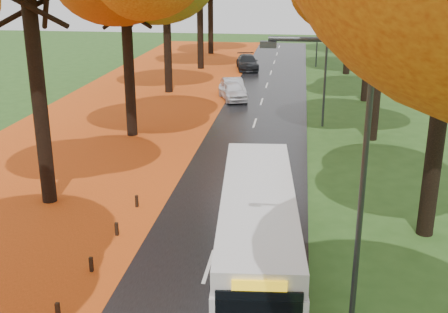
% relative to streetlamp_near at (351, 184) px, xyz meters
% --- Properties ---
extents(road, '(6.50, 90.00, 0.04)m').
position_rel_streetlamp_near_xyz_m(road, '(-3.95, 17.00, -4.69)').
color(road, black).
rests_on(road, ground).
extents(centre_line, '(0.12, 90.00, 0.01)m').
position_rel_streetlamp_near_xyz_m(centre_line, '(-3.95, 17.00, -4.67)').
color(centre_line, silver).
rests_on(centre_line, road).
extents(leaf_verge, '(12.00, 90.00, 0.02)m').
position_rel_streetlamp_near_xyz_m(leaf_verge, '(-12.95, 17.00, -4.70)').
color(leaf_verge, '#9B360E').
rests_on(leaf_verge, ground).
extents(leaf_drift, '(0.90, 90.00, 0.01)m').
position_rel_streetlamp_near_xyz_m(leaf_drift, '(-7.00, 17.00, -4.67)').
color(leaf_drift, '#DD5516').
rests_on(leaf_drift, road).
extents(streetlamp_near, '(2.45, 0.18, 8.00)m').
position_rel_streetlamp_near_xyz_m(streetlamp_near, '(0.00, 0.00, 0.00)').
color(streetlamp_near, '#333538').
rests_on(streetlamp_near, ground).
extents(streetlamp_mid, '(2.45, 0.18, 8.00)m').
position_rel_streetlamp_near_xyz_m(streetlamp_mid, '(0.00, 22.00, 0.00)').
color(streetlamp_mid, '#333538').
rests_on(streetlamp_mid, ground).
extents(streetlamp_far, '(2.45, 0.18, 8.00)m').
position_rel_streetlamp_near_xyz_m(streetlamp_far, '(0.00, 44.00, 0.00)').
color(streetlamp_far, '#333538').
rests_on(streetlamp_far, ground).
extents(bus, '(3.17, 10.33, 2.68)m').
position_rel_streetlamp_near_xyz_m(bus, '(-2.38, 4.12, -3.27)').
color(bus, '#460A1A').
rests_on(bus, road).
extents(car_white, '(2.83, 4.24, 1.34)m').
position_rel_streetlamp_near_xyz_m(car_white, '(-6.11, 28.33, -4.00)').
color(car_white, white).
rests_on(car_white, road).
extents(car_silver, '(2.48, 4.30, 1.34)m').
position_rel_streetlamp_near_xyz_m(car_silver, '(-6.22, 29.45, -4.00)').
color(car_silver, '#A6A8AE').
rests_on(car_silver, road).
extents(car_dark, '(2.74, 4.98, 1.37)m').
position_rel_streetlamp_near_xyz_m(car_dark, '(-6.30, 41.39, -3.99)').
color(car_dark, black).
rests_on(car_dark, road).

